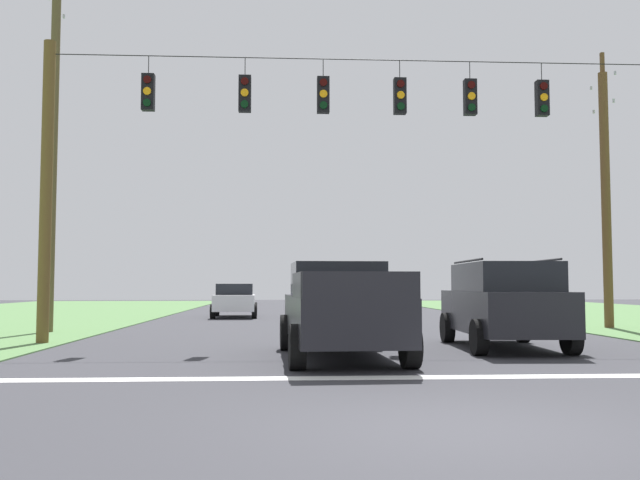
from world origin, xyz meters
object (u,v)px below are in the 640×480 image
(distant_car_crossing_white, at_px, (235,300))
(utility_pole_mid_right, at_px, (606,192))
(suv_black, at_px, (503,303))
(overhead_signal_span, at_px, (363,168))
(utility_pole_near_left, at_px, (53,158))
(pickup_truck, at_px, (340,310))

(distant_car_crossing_white, bearing_deg, utility_pole_mid_right, -33.75)
(suv_black, bearing_deg, overhead_signal_span, 149.85)
(suv_black, height_order, distant_car_crossing_white, suv_black)
(utility_pole_mid_right, height_order, utility_pole_near_left, utility_pole_near_left)
(overhead_signal_span, bearing_deg, suv_black, -30.15)
(pickup_truck, xyz_separation_m, utility_pole_mid_right, (9.89, 8.79, 3.69))
(pickup_truck, bearing_deg, overhead_signal_span, 75.87)
(suv_black, bearing_deg, distant_car_crossing_white, 114.89)
(suv_black, height_order, utility_pole_mid_right, utility_pole_mid_right)
(pickup_truck, distance_m, suv_black, 4.40)
(overhead_signal_span, height_order, utility_pole_near_left, utility_pole_near_left)
(distant_car_crossing_white, distance_m, utility_pole_mid_right, 16.37)
(overhead_signal_span, relative_size, utility_pole_near_left, 1.50)
(distant_car_crossing_white, xyz_separation_m, utility_pole_mid_right, (13.23, -8.84, 3.86))
(overhead_signal_span, relative_size, suv_black, 3.41)
(suv_black, bearing_deg, utility_pole_mid_right, 49.54)
(overhead_signal_span, distance_m, pickup_truck, 5.18)
(suv_black, distance_m, utility_pole_mid_right, 9.79)
(distant_car_crossing_white, relative_size, utility_pole_mid_right, 0.46)
(suv_black, distance_m, utility_pole_near_left, 14.32)
(overhead_signal_span, distance_m, distant_car_crossing_white, 15.09)
(distant_car_crossing_white, xyz_separation_m, utility_pole_near_left, (-5.02, -9.97, 4.64))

